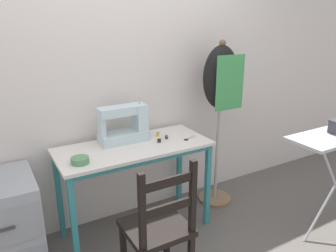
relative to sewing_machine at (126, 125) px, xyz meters
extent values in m
plane|color=#5B5651|center=(0.01, -0.39, -0.91)|extent=(14.00, 14.00, 0.00)
cube|color=silver|center=(0.01, 0.21, 0.36)|extent=(10.00, 0.05, 2.55)
cube|color=silver|center=(0.01, -0.12, -0.15)|extent=(1.21, 0.53, 0.02)
cube|color=teal|center=(0.01, -0.35, -0.18)|extent=(1.13, 0.03, 0.04)
cube|color=teal|center=(-0.55, -0.35, -0.54)|extent=(0.04, 0.04, 0.75)
cube|color=teal|center=(0.58, -0.35, -0.54)|extent=(0.04, 0.04, 0.75)
cube|color=teal|center=(-0.55, 0.11, -0.54)|extent=(0.04, 0.04, 0.75)
cube|color=teal|center=(0.58, 0.11, -0.54)|extent=(0.04, 0.04, 0.75)
cube|color=silver|center=(-0.02, 0.00, -0.10)|extent=(0.39, 0.17, 0.08)
cube|color=silver|center=(0.13, 0.00, 0.05)|extent=(0.09, 0.15, 0.22)
cube|color=silver|center=(-0.05, 0.00, 0.12)|extent=(0.34, 0.13, 0.07)
cube|color=silver|center=(-0.20, 0.00, 0.01)|extent=(0.04, 0.10, 0.15)
cylinder|color=#B22D2D|center=(0.18, 0.00, 0.05)|extent=(0.02, 0.06, 0.06)
cylinder|color=#99999E|center=(0.13, 0.00, 0.17)|extent=(0.01, 0.01, 0.02)
cylinder|color=#56895B|center=(-0.45, -0.24, -0.12)|extent=(0.13, 0.13, 0.04)
cylinder|color=#2F4B32|center=(-0.45, -0.24, -0.10)|extent=(0.10, 0.10, 0.01)
cube|color=silver|center=(0.50, -0.19, -0.14)|extent=(0.11, 0.06, 0.00)
cube|color=silver|center=(0.51, -0.21, -0.14)|extent=(0.11, 0.03, 0.00)
torus|color=black|center=(0.43, -0.23, -0.14)|extent=(0.03, 0.03, 0.01)
torus|color=black|center=(0.43, -0.22, -0.14)|extent=(0.03, 0.03, 0.01)
cylinder|color=black|center=(0.22, -0.16, -0.12)|extent=(0.03, 0.03, 0.04)
cylinder|color=beige|center=(0.22, -0.16, -0.10)|extent=(0.04, 0.04, 0.00)
cylinder|color=beige|center=(0.22, -0.16, -0.14)|extent=(0.04, 0.04, 0.00)
cylinder|color=yellow|center=(0.27, -0.04, -0.12)|extent=(0.02, 0.02, 0.04)
cylinder|color=beige|center=(0.27, -0.04, -0.10)|extent=(0.03, 0.03, 0.00)
cylinder|color=beige|center=(0.27, -0.04, -0.14)|extent=(0.03, 0.03, 0.00)
cylinder|color=black|center=(0.31, -0.12, -0.12)|extent=(0.02, 0.02, 0.03)
cylinder|color=beige|center=(0.31, -0.12, -0.11)|extent=(0.03, 0.03, 0.00)
cylinder|color=beige|center=(0.31, -0.12, -0.14)|extent=(0.03, 0.03, 0.00)
cube|color=black|center=(-0.12, -0.73, -0.47)|extent=(0.40, 0.38, 0.04)
cube|color=black|center=(-0.29, -0.57, -0.70)|extent=(0.04, 0.04, 0.42)
cube|color=black|center=(0.05, -0.57, -0.70)|extent=(0.04, 0.04, 0.42)
cube|color=black|center=(-0.29, -0.89, -0.21)|extent=(0.04, 0.04, 0.48)
cube|color=black|center=(0.05, -0.89, -0.21)|extent=(0.04, 0.04, 0.48)
cube|color=black|center=(-0.12, -0.89, -0.07)|extent=(0.34, 0.02, 0.06)
cube|color=black|center=(-0.12, -0.89, -0.24)|extent=(0.34, 0.02, 0.06)
cube|color=#93999E|center=(-0.96, -0.10, -0.56)|extent=(0.44, 0.54, 0.71)
cube|color=gray|center=(-0.96, -0.38, -0.40)|extent=(0.40, 0.01, 0.26)
cube|color=#333338|center=(-0.96, -0.39, -0.40)|extent=(0.10, 0.01, 0.02)
cylinder|color=#846647|center=(0.89, -0.07, -0.90)|extent=(0.32, 0.32, 0.03)
cylinder|color=#ADA89E|center=(0.89, -0.07, -0.38)|extent=(0.03, 0.03, 1.00)
ellipsoid|color=black|center=(0.89, -0.07, 0.32)|extent=(0.34, 0.25, 0.56)
sphere|color=brown|center=(0.89, -0.07, 0.61)|extent=(0.06, 0.06, 0.06)
cube|color=#3D934C|center=(0.89, -0.20, 0.29)|extent=(0.29, 0.01, 0.47)
cylinder|color=#B7B7BC|center=(1.43, -0.95, -0.48)|extent=(0.62, 0.02, 0.88)
cylinder|color=#B7B7BC|center=(1.43, -0.95, -0.48)|extent=(0.62, 0.02, 0.88)
camera|label=1|loc=(-0.95, -2.33, 0.82)|focal=35.00mm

